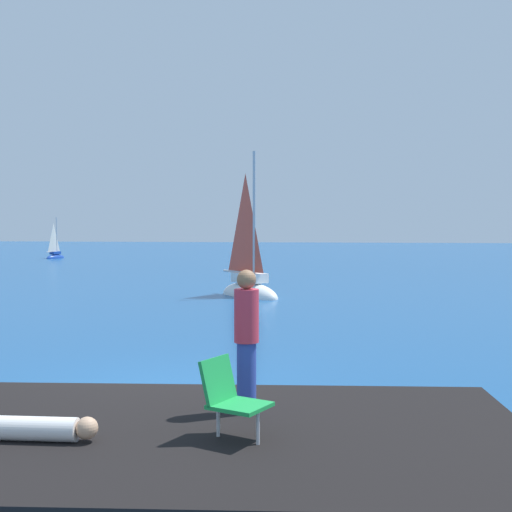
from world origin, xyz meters
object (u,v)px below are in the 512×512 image
object	(u,v)px
sailboat_near	(249,288)
person_standing	(247,337)
beach_chair	(230,395)
sailboat_far	(55,256)
person_sunbather	(20,429)

from	to	relation	value
sailboat_near	person_standing	bearing A→B (deg)	-37.28
sailboat_near	beach_chair	size ratio (longest dim) A/B	7.33
sailboat_far	beach_chair	bearing A→B (deg)	-135.69
sailboat_near	sailboat_far	size ratio (longest dim) A/B	1.71
sailboat_far	person_standing	world-z (taller)	sailboat_far
person_sunbather	person_standing	xyz separation A→B (m)	(2.10, 1.24, 0.75)
sailboat_near	sailboat_far	bearing A→B (deg)	171.97
person_sunbather	sailboat_far	bearing A→B (deg)	-68.99
person_sunbather	beach_chair	world-z (taller)	beach_chair
beach_chair	sailboat_far	bearing A→B (deg)	140.04
beach_chair	sailboat_near	bearing A→B (deg)	121.47
sailboat_far	sailboat_near	bearing A→B (deg)	-124.52
person_standing	person_sunbather	bearing A→B (deg)	24.51
person_standing	beach_chair	distance (m)	1.04
sailboat_far	beach_chair	xyz separation A→B (m)	(19.94, -42.43, 0.86)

